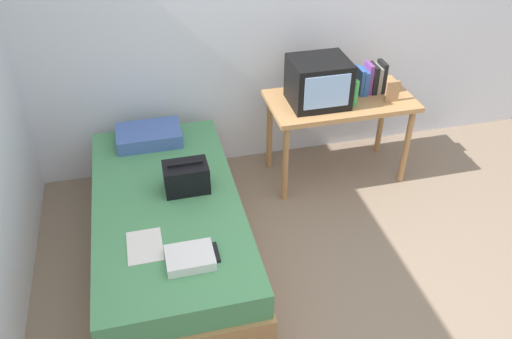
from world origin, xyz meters
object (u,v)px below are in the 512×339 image
object	(u,v)px
pillow	(149,135)
magazine	(145,246)
handbag	(186,177)
bed	(170,228)
folded_towel	(190,258)
picture_frame	(392,91)
remote_dark	(215,252)
water_bottle	(354,93)
desk	(340,109)
book_row	(371,79)
tv	(319,82)

from	to	relation	value
pillow	magazine	distance (m)	1.18
pillow	handbag	bearing A→B (deg)	-73.17
bed	folded_towel	bearing A→B (deg)	-82.58
picture_frame	magazine	bearing A→B (deg)	-154.95
pillow	bed	bearing A→B (deg)	-86.38
handbag	remote_dark	bearing A→B (deg)	-83.68
water_bottle	magazine	bearing A→B (deg)	-150.55
picture_frame	remote_dark	distance (m)	1.98
magazine	remote_dark	xyz separation A→B (m)	(0.40, -0.16, 0.01)
picture_frame	pillow	size ratio (longest dim) A/B	0.35
handbag	magazine	size ratio (longest dim) A/B	1.03
desk	handbag	bearing A→B (deg)	-156.50
water_bottle	handbag	bearing A→B (deg)	-161.53
desk	book_row	distance (m)	0.34
tv	book_row	bearing A→B (deg)	9.49
tv	water_bottle	size ratio (longest dim) A/B	2.17
water_bottle	book_row	size ratio (longest dim) A/B	0.81
remote_dark	folded_towel	distance (m)	0.15
desk	pillow	size ratio (longest dim) A/B	2.36
picture_frame	pillow	xyz separation A→B (m)	(-1.90, 0.23, -0.26)
tv	water_bottle	bearing A→B (deg)	-20.07
tv	handbag	world-z (taller)	tv
bed	tv	distance (m)	1.57
desk	remote_dark	size ratio (longest dim) A/B	7.44
bed	picture_frame	world-z (taller)	picture_frame
water_bottle	remote_dark	bearing A→B (deg)	-139.34
desk	water_bottle	world-z (taller)	water_bottle
folded_towel	desk	bearing A→B (deg)	42.07
tv	picture_frame	size ratio (longest dim) A/B	2.56
remote_dark	desk	bearing A→B (deg)	44.68
water_bottle	picture_frame	distance (m)	0.31
bed	remote_dark	world-z (taller)	remote_dark
tv	water_bottle	distance (m)	0.29
tv	remote_dark	size ratio (longest dim) A/B	2.82
desk	remote_dark	world-z (taller)	desk
water_bottle	remote_dark	xyz separation A→B (m)	(-1.31, -1.12, -0.32)
tv	pillow	xyz separation A→B (m)	(-1.32, 0.11, -0.36)
handbag	bed	bearing A→B (deg)	-150.80
tv	book_row	xyz separation A→B (m)	(0.47, 0.08, -0.07)
picture_frame	tv	bearing A→B (deg)	168.52
handbag	remote_dark	xyz separation A→B (m)	(0.07, -0.66, -0.09)
tv	pillow	bearing A→B (deg)	175.09
book_row	magazine	size ratio (longest dim) A/B	0.86
bed	remote_dark	size ratio (longest dim) A/B	12.82
bed	folded_towel	xyz separation A→B (m)	(0.08, -0.60, 0.28)
picture_frame	remote_dark	bearing A→B (deg)	-145.74
remote_dark	folded_towel	size ratio (longest dim) A/B	0.56
bed	handbag	distance (m)	0.40
water_bottle	desk	bearing A→B (deg)	115.78
magazine	remote_dark	world-z (taller)	remote_dark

